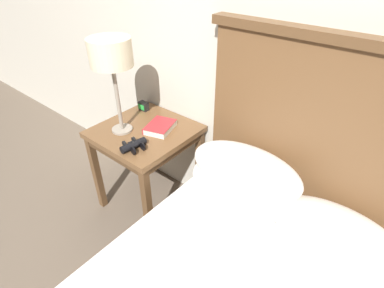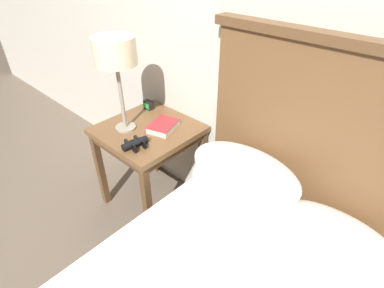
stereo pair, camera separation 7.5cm
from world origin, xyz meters
name	(u,v)px [view 1 (the left image)]	position (x,y,z in m)	size (l,w,h in m)	color
wall_back	(247,23)	(0.00, 1.13, 1.30)	(8.00, 0.06, 2.60)	beige
nightstand	(146,140)	(-0.48, 0.80, 0.55)	(0.58, 0.58, 0.64)	brown
table_lamp	(111,56)	(-0.58, 0.70, 1.12)	(0.24, 0.24, 0.58)	gray
book_on_nightstand	(160,127)	(-0.40, 0.86, 0.66)	(0.20, 0.23, 0.04)	silver
binoculars_pair	(134,145)	(-0.37, 0.61, 0.66)	(0.15, 0.16, 0.05)	black
alarm_clock	(144,106)	(-0.68, 0.98, 0.67)	(0.07, 0.05, 0.06)	black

